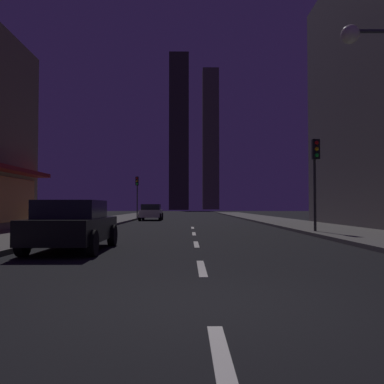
{
  "coord_description": "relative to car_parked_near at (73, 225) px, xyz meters",
  "views": [
    {
      "loc": [
        -0.29,
        -5.28,
        1.29
      ],
      "look_at": [
        0.0,
        22.13,
        2.23
      ],
      "focal_mm": 38.33,
      "sensor_mm": 36.0,
      "label": 1
    }
  ],
  "objects": [
    {
      "name": "ground_plane",
      "position": [
        3.6,
        25.46,
        -0.79
      ],
      "size": [
        78.0,
        136.0,
        0.1
      ],
      "primitive_type": "cube",
      "color": "black"
    },
    {
      "name": "sidewalk_right",
      "position": [
        10.6,
        25.46,
        -0.67
      ],
      "size": [
        4.0,
        76.0,
        0.15
      ],
      "primitive_type": "cube",
      "color": "#605E59",
      "rests_on": "ground"
    },
    {
      "name": "sidewalk_left",
      "position": [
        -3.4,
        25.46,
        -0.67
      ],
      "size": [
        4.0,
        76.0,
        0.15
      ],
      "primitive_type": "cube",
      "color": "#605E59",
      "rests_on": "ground"
    },
    {
      "name": "lane_marking_center",
      "position": [
        3.6,
        1.86,
        -0.73
      ],
      "size": [
        0.16,
        23.0,
        0.01
      ],
      "color": "silver",
      "rests_on": "ground"
    },
    {
      "name": "skyscraper_distant_tall",
      "position": [
        0.38,
        126.36,
        25.59
      ],
      "size": [
        6.56,
        7.75,
        52.67
      ],
      "primitive_type": "cube",
      "color": "#333026",
      "rests_on": "ground"
    },
    {
      "name": "skyscraper_distant_mid",
      "position": [
        12.12,
        145.22,
        26.3
      ],
      "size": [
        6.18,
        6.42,
        54.08
      ],
      "primitive_type": "cube",
      "color": "brown",
      "rests_on": "ground"
    },
    {
      "name": "car_parked_near",
      "position": [
        0.0,
        0.0,
        0.0
      ],
      "size": [
        1.98,
        4.24,
        1.45
      ],
      "color": "black",
      "rests_on": "ground"
    },
    {
      "name": "car_parked_far",
      "position": [
        0.0,
        25.34,
        0.0
      ],
      "size": [
        1.98,
        4.24,
        1.45
      ],
      "color": "silver",
      "rests_on": "ground"
    },
    {
      "name": "fire_hydrant_far_left",
      "position": [
        -2.3,
        9.98,
        -0.29
      ],
      "size": [
        0.42,
        0.3,
        0.65
      ],
      "color": "#B2B2B2",
      "rests_on": "sidewalk_left"
    },
    {
      "name": "traffic_light_near_right",
      "position": [
        9.1,
        6.59,
        2.45
      ],
      "size": [
        0.32,
        0.48,
        4.2
      ],
      "color": "#2D2D2D",
      "rests_on": "sidewalk_right"
    },
    {
      "name": "traffic_light_far_left",
      "position": [
        -1.9,
        30.3,
        2.45
      ],
      "size": [
        0.32,
        0.48,
        4.2
      ],
      "color": "#2D2D2D",
      "rests_on": "sidewalk_left"
    },
    {
      "name": "street_lamp_right",
      "position": [
        8.98,
        0.27,
        4.33
      ],
      "size": [
        1.96,
        0.56,
        6.58
      ],
      "color": "#38383D",
      "rests_on": "sidewalk_right"
    }
  ]
}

